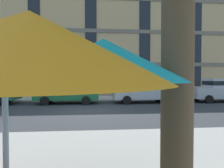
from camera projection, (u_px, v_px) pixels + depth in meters
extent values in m
plane|color=#2D3033|center=(90.00, 112.00, 11.19)|extent=(120.00, 120.00, 0.00)
cube|color=#B2ADA3|center=(91.00, 98.00, 17.96)|extent=(56.00, 3.60, 0.12)
cube|color=tan|center=(91.00, 29.00, 25.88)|extent=(37.21, 12.00, 16.00)
cube|color=#6B6056|center=(91.00, 64.00, 20.01)|extent=(36.46, 0.08, 0.36)
cube|color=#6B6056|center=(91.00, 30.00, 19.92)|extent=(36.46, 0.08, 0.36)
cube|color=black|center=(34.00, 8.00, 19.37)|extent=(1.10, 0.06, 14.80)
cube|color=black|center=(91.00, 10.00, 19.87)|extent=(1.10, 0.06, 14.80)
cube|color=black|center=(145.00, 11.00, 20.37)|extent=(1.10, 0.06, 14.80)
cube|color=black|center=(196.00, 13.00, 20.87)|extent=(1.10, 0.06, 14.80)
cube|color=#195933|center=(16.00, 83.00, 14.35)|extent=(0.16, 1.75, 0.36)
cylinder|color=black|center=(9.00, 98.00, 15.24)|extent=(0.68, 0.22, 0.68)
cube|color=#195933|center=(67.00, 94.00, 14.70)|extent=(4.40, 1.76, 0.80)
cube|color=#195933|center=(65.00, 83.00, 14.66)|extent=(2.30, 1.55, 0.68)
cube|color=black|center=(65.00, 83.00, 14.66)|extent=(2.32, 1.57, 0.32)
cylinder|color=black|center=(87.00, 98.00, 15.71)|extent=(0.60, 0.22, 0.60)
cylinder|color=black|center=(86.00, 101.00, 13.96)|extent=(0.60, 0.22, 0.60)
cylinder|color=black|center=(50.00, 98.00, 15.46)|extent=(0.60, 0.22, 0.60)
cylinder|color=black|center=(45.00, 101.00, 13.71)|extent=(0.60, 0.22, 0.60)
cube|color=#A8AAB2|center=(143.00, 93.00, 15.22)|extent=(4.40, 1.76, 0.80)
cube|color=#A8AAB2|center=(141.00, 83.00, 15.18)|extent=(2.30, 1.55, 0.68)
cube|color=black|center=(141.00, 83.00, 15.18)|extent=(2.32, 1.57, 0.32)
cylinder|color=black|center=(157.00, 97.00, 16.23)|extent=(0.60, 0.22, 0.60)
cylinder|color=black|center=(165.00, 100.00, 14.48)|extent=(0.60, 0.22, 0.60)
cylinder|color=black|center=(123.00, 98.00, 15.98)|extent=(0.60, 0.22, 0.60)
cylinder|color=black|center=(127.00, 100.00, 14.22)|extent=(0.60, 0.22, 0.60)
cube|color=#A8AAB2|center=(220.00, 93.00, 15.78)|extent=(4.40, 1.76, 0.80)
cube|color=#A8AAB2|center=(222.00, 83.00, 15.77)|extent=(2.30, 1.55, 0.68)
cube|color=black|center=(222.00, 83.00, 15.77)|extent=(2.32, 1.57, 0.32)
cylinder|color=black|center=(209.00, 99.00, 14.78)|extent=(0.60, 0.22, 0.60)
cylinder|color=black|center=(197.00, 97.00, 16.54)|extent=(0.60, 0.22, 0.60)
cylinder|color=silver|center=(6.00, 146.00, 2.13)|extent=(0.06, 0.06, 2.24)
cone|color=#199EB2|center=(103.00, 60.00, 2.20)|extent=(1.77, 1.77, 0.46)
cone|color=blue|center=(66.00, 65.00, 3.02)|extent=(1.77, 1.77, 0.46)
cone|color=orange|center=(30.00, 48.00, 1.28)|extent=(1.77, 1.77, 0.46)
cone|color=#199EB2|center=(4.00, 56.00, 2.10)|extent=(1.70, 1.70, 0.54)
cylinder|color=brown|center=(177.00, 49.00, 2.50)|extent=(0.39, 0.39, 4.35)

